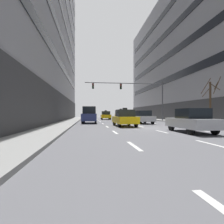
% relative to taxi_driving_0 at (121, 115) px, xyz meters
% --- Properties ---
extents(ground_plane, '(120.00, 120.00, 0.00)m').
position_rel_taxi_driving_0_xyz_m(ground_plane, '(-1.62, -21.55, -1.02)').
color(ground_plane, slate).
extents(sidewalk_left, '(2.56, 80.00, 0.14)m').
position_rel_taxi_driving_0_xyz_m(sidewalk_left, '(-9.35, -21.55, -0.95)').
color(sidewalk_left, gray).
rests_on(sidewalk_left, ground).
extents(lane_stripe_l1_s2, '(0.16, 2.00, 0.01)m').
position_rel_taxi_driving_0_xyz_m(lane_stripe_l1_s2, '(-4.84, -29.55, -1.01)').
color(lane_stripe_l1_s2, silver).
rests_on(lane_stripe_l1_s2, ground).
extents(lane_stripe_l1_s3, '(0.16, 2.00, 0.01)m').
position_rel_taxi_driving_0_xyz_m(lane_stripe_l1_s3, '(-4.84, -24.55, -1.01)').
color(lane_stripe_l1_s3, silver).
rests_on(lane_stripe_l1_s3, ground).
extents(lane_stripe_l1_s4, '(0.16, 2.00, 0.01)m').
position_rel_taxi_driving_0_xyz_m(lane_stripe_l1_s4, '(-4.84, -19.55, -1.01)').
color(lane_stripe_l1_s4, silver).
rests_on(lane_stripe_l1_s4, ground).
extents(lane_stripe_l1_s5, '(0.16, 2.00, 0.01)m').
position_rel_taxi_driving_0_xyz_m(lane_stripe_l1_s5, '(-4.84, -14.55, -1.01)').
color(lane_stripe_l1_s5, silver).
rests_on(lane_stripe_l1_s5, ground).
extents(lane_stripe_l1_s6, '(0.16, 2.00, 0.01)m').
position_rel_taxi_driving_0_xyz_m(lane_stripe_l1_s6, '(-4.84, -9.55, -1.01)').
color(lane_stripe_l1_s6, silver).
rests_on(lane_stripe_l1_s6, ground).
extents(lane_stripe_l1_s7, '(0.16, 2.00, 0.01)m').
position_rel_taxi_driving_0_xyz_m(lane_stripe_l1_s7, '(-4.84, -4.55, -1.01)').
color(lane_stripe_l1_s7, silver).
rests_on(lane_stripe_l1_s7, ground).
extents(lane_stripe_l1_s8, '(0.16, 2.00, 0.01)m').
position_rel_taxi_driving_0_xyz_m(lane_stripe_l1_s8, '(-4.84, 0.45, -1.01)').
color(lane_stripe_l1_s8, silver).
rests_on(lane_stripe_l1_s8, ground).
extents(lane_stripe_l1_s9, '(0.16, 2.00, 0.01)m').
position_rel_taxi_driving_0_xyz_m(lane_stripe_l1_s9, '(-4.84, 5.45, -1.01)').
color(lane_stripe_l1_s9, silver).
rests_on(lane_stripe_l1_s9, ground).
extents(lane_stripe_l1_s10, '(0.16, 2.00, 0.01)m').
position_rel_taxi_driving_0_xyz_m(lane_stripe_l1_s10, '(-4.84, 10.45, -1.01)').
color(lane_stripe_l1_s10, silver).
rests_on(lane_stripe_l1_s10, ground).
extents(lane_stripe_l2_s2, '(0.16, 2.00, 0.01)m').
position_rel_taxi_driving_0_xyz_m(lane_stripe_l2_s2, '(-1.62, -29.55, -1.01)').
color(lane_stripe_l2_s2, silver).
rests_on(lane_stripe_l2_s2, ground).
extents(lane_stripe_l2_s3, '(0.16, 2.00, 0.01)m').
position_rel_taxi_driving_0_xyz_m(lane_stripe_l2_s3, '(-1.62, -24.55, -1.01)').
color(lane_stripe_l2_s3, silver).
rests_on(lane_stripe_l2_s3, ground).
extents(lane_stripe_l2_s4, '(0.16, 2.00, 0.01)m').
position_rel_taxi_driving_0_xyz_m(lane_stripe_l2_s4, '(-1.62, -19.55, -1.01)').
color(lane_stripe_l2_s4, silver).
rests_on(lane_stripe_l2_s4, ground).
extents(lane_stripe_l2_s5, '(0.16, 2.00, 0.01)m').
position_rel_taxi_driving_0_xyz_m(lane_stripe_l2_s5, '(-1.62, -14.55, -1.01)').
color(lane_stripe_l2_s5, silver).
rests_on(lane_stripe_l2_s5, ground).
extents(lane_stripe_l2_s6, '(0.16, 2.00, 0.01)m').
position_rel_taxi_driving_0_xyz_m(lane_stripe_l2_s6, '(-1.62, -9.55, -1.01)').
color(lane_stripe_l2_s6, silver).
rests_on(lane_stripe_l2_s6, ground).
extents(lane_stripe_l2_s7, '(0.16, 2.00, 0.01)m').
position_rel_taxi_driving_0_xyz_m(lane_stripe_l2_s7, '(-1.62, -4.55, -1.01)').
color(lane_stripe_l2_s7, silver).
rests_on(lane_stripe_l2_s7, ground).
extents(lane_stripe_l2_s8, '(0.16, 2.00, 0.01)m').
position_rel_taxi_driving_0_xyz_m(lane_stripe_l2_s8, '(-1.62, 0.45, -1.01)').
color(lane_stripe_l2_s8, silver).
rests_on(lane_stripe_l2_s8, ground).
extents(lane_stripe_l2_s9, '(0.16, 2.00, 0.01)m').
position_rel_taxi_driving_0_xyz_m(lane_stripe_l2_s9, '(-1.62, 5.45, -1.01)').
color(lane_stripe_l2_s9, silver).
rests_on(lane_stripe_l2_s9, ground).
extents(lane_stripe_l2_s10, '(0.16, 2.00, 0.01)m').
position_rel_taxi_driving_0_xyz_m(lane_stripe_l2_s10, '(-1.62, 10.45, -1.01)').
color(lane_stripe_l2_s10, silver).
rests_on(lane_stripe_l2_s10, ground).
extents(lane_stripe_l3_s3, '(0.16, 2.00, 0.01)m').
position_rel_taxi_driving_0_xyz_m(lane_stripe_l3_s3, '(1.61, -24.55, -1.01)').
color(lane_stripe_l3_s3, silver).
rests_on(lane_stripe_l3_s3, ground).
extents(lane_stripe_l3_s4, '(0.16, 2.00, 0.01)m').
position_rel_taxi_driving_0_xyz_m(lane_stripe_l3_s4, '(1.61, -19.55, -1.01)').
color(lane_stripe_l3_s4, silver).
rests_on(lane_stripe_l3_s4, ground).
extents(lane_stripe_l3_s5, '(0.16, 2.00, 0.01)m').
position_rel_taxi_driving_0_xyz_m(lane_stripe_l3_s5, '(1.61, -14.55, -1.01)').
color(lane_stripe_l3_s5, silver).
rests_on(lane_stripe_l3_s5, ground).
extents(lane_stripe_l3_s6, '(0.16, 2.00, 0.01)m').
position_rel_taxi_driving_0_xyz_m(lane_stripe_l3_s6, '(1.61, -9.55, -1.01)').
color(lane_stripe_l3_s6, silver).
rests_on(lane_stripe_l3_s6, ground).
extents(lane_stripe_l3_s7, '(0.16, 2.00, 0.01)m').
position_rel_taxi_driving_0_xyz_m(lane_stripe_l3_s7, '(1.61, -4.55, -1.01)').
color(lane_stripe_l3_s7, silver).
rests_on(lane_stripe_l3_s7, ground).
extents(lane_stripe_l3_s8, '(0.16, 2.00, 0.01)m').
position_rel_taxi_driving_0_xyz_m(lane_stripe_l3_s8, '(1.61, 0.45, -1.01)').
color(lane_stripe_l3_s8, silver).
rests_on(lane_stripe_l3_s8, ground).
extents(lane_stripe_l3_s9, '(0.16, 2.00, 0.01)m').
position_rel_taxi_driving_0_xyz_m(lane_stripe_l3_s9, '(1.61, 5.45, -1.01)').
color(lane_stripe_l3_s9, silver).
rests_on(lane_stripe_l3_s9, ground).
extents(lane_stripe_l3_s10, '(0.16, 2.00, 0.01)m').
position_rel_taxi_driving_0_xyz_m(lane_stripe_l3_s10, '(1.61, 10.45, -1.01)').
color(lane_stripe_l3_s10, silver).
rests_on(lane_stripe_l3_s10, ground).
extents(taxi_driving_0, '(1.95, 4.29, 2.21)m').
position_rel_taxi_driving_0_xyz_m(taxi_driving_0, '(0.00, 0.00, 0.00)').
color(taxi_driving_0, black).
rests_on(taxi_driving_0, ground).
extents(car_driving_1, '(1.84, 4.21, 1.56)m').
position_rel_taxi_driving_0_xyz_m(car_driving_1, '(0.07, -25.35, -0.25)').
color(car_driving_1, black).
rests_on(car_driving_1, ground).
extents(car_driving_2, '(2.02, 4.43, 2.10)m').
position_rel_taxi_driving_0_xyz_m(car_driving_2, '(-6.44, -13.19, 0.03)').
color(car_driving_2, black).
rests_on(car_driving_2, ground).
extents(car_driving_3, '(1.92, 4.29, 1.58)m').
position_rel_taxi_driving_0_xyz_m(car_driving_3, '(0.04, -14.92, -0.24)').
color(car_driving_3, black).
rests_on(car_driving_3, ground).
extents(taxi_driving_4, '(1.96, 4.54, 1.87)m').
position_rel_taxi_driving_0_xyz_m(taxi_driving_4, '(-3.09, 0.24, -0.18)').
color(taxi_driving_4, black).
rests_on(taxi_driving_4, ground).
extents(taxi_driving_5, '(1.88, 4.31, 1.78)m').
position_rel_taxi_driving_0_xyz_m(taxi_driving_5, '(-3.11, -19.23, -0.22)').
color(taxi_driving_5, black).
rests_on(taxi_driving_5, ground).
extents(traffic_signal_0, '(12.45, 0.35, 6.16)m').
position_rel_taxi_driving_0_xyz_m(traffic_signal_0, '(0.66, -8.73, 3.76)').
color(traffic_signal_0, '#4C4C51').
rests_on(traffic_signal_0, sidewalk_right).
extents(street_tree_0, '(1.52, 1.52, 4.89)m').
position_rel_taxi_driving_0_xyz_m(street_tree_0, '(5.90, -19.28, 1.62)').
color(street_tree_0, '#4C3823').
rests_on(street_tree_0, sidewalk_right).
extents(pedestrian_0, '(0.53, 0.22, 1.56)m').
position_rel_taxi_driving_0_xyz_m(pedestrian_0, '(6.41, -17.02, 0.02)').
color(pedestrian_0, brown).
rests_on(pedestrian_0, sidewalk_right).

